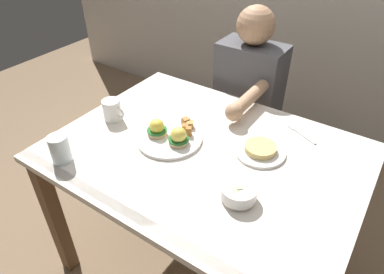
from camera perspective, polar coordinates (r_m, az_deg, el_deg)
name	(u,v)px	position (r m, az deg, el deg)	size (l,w,h in m)	color
ground_plane	(202,260)	(1.91, 1.68, -19.84)	(6.00, 6.00, 0.00)	#7F664C
dining_table	(205,170)	(1.43, 2.12, -5.57)	(1.20, 0.90, 0.74)	silver
eggs_benedict_plate	(170,136)	(1.40, -3.72, 0.23)	(0.27, 0.27, 0.09)	white
fruit_bowl	(239,193)	(1.16, 7.79, -9.24)	(0.12, 0.12, 0.06)	white
coffee_mug	(112,110)	(1.56, -13.11, 4.47)	(0.11, 0.08, 0.09)	white
fork	(300,133)	(1.52, 17.55, 0.64)	(0.15, 0.09, 0.00)	silver
water_glass_near	(60,150)	(1.38, -21.07, -2.10)	(0.08, 0.08, 0.11)	silver
side_plate	(260,150)	(1.37, 11.28, -2.16)	(0.20, 0.20, 0.04)	white
diner_person	(246,99)	(1.90, 9.00, 6.25)	(0.34, 0.54, 1.14)	#33333D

